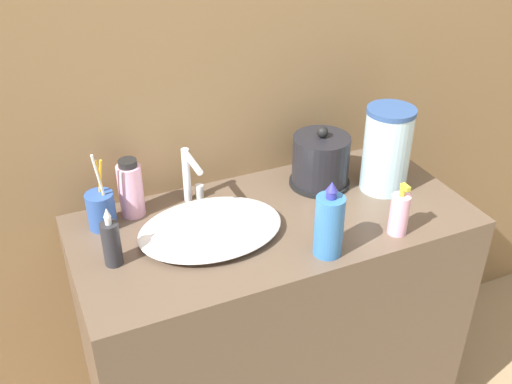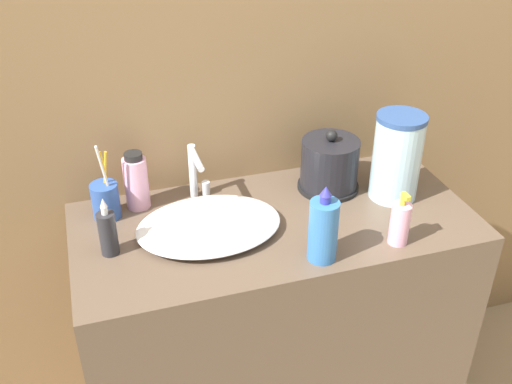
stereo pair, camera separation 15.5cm
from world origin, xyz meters
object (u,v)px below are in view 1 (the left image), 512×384
toothbrush_cup (101,210)px  faucet (190,174)px  shampoo_bottle (131,189)px  electric_kettle (321,162)px  hand_cream_bottle (111,242)px  mouthwash_bottle (329,225)px  lotion_bottle (399,214)px  water_pitcher (387,149)px

toothbrush_cup → faucet: bearing=4.1°
toothbrush_cup → shampoo_bottle: size_ratio=1.35×
electric_kettle → shampoo_bottle: bearing=173.1°
faucet → hand_cream_bottle: (-0.26, -0.19, -0.03)m
shampoo_bottle → hand_cream_bottle: bearing=-116.4°
shampoo_bottle → mouthwash_bottle: mouthwash_bottle is taller
lotion_bottle → hand_cream_bottle: hand_cream_bottle is taller
faucet → hand_cream_bottle: faucet is taller
faucet → water_pitcher: 0.56m
hand_cream_bottle → shampoo_bottle: bearing=63.6°
faucet → shampoo_bottle: size_ratio=0.97×
faucet → electric_kettle: size_ratio=0.87×
toothbrush_cup → lotion_bottle: 0.77m
electric_kettle → mouthwash_bottle: size_ratio=0.91×
shampoo_bottle → hand_cream_bottle: shampoo_bottle is taller
toothbrush_cup → shampoo_bottle: (0.09, 0.03, 0.03)m
lotion_bottle → water_pitcher: size_ratio=0.59×
toothbrush_cup → hand_cream_bottle: toothbrush_cup is taller
toothbrush_cup → shampoo_bottle: bearing=17.9°
electric_kettle → hand_cream_bottle: size_ratio=1.17×
lotion_bottle → water_pitcher: bearing=65.3°
water_pitcher → shampoo_bottle: bearing=167.2°
electric_kettle → mouthwash_bottle: mouthwash_bottle is taller
lotion_bottle → shampoo_bottle: size_ratio=0.89×
toothbrush_cup → mouthwash_bottle: 0.59m
faucet → shampoo_bottle: bearing=176.4°
faucet → mouthwash_bottle: (0.23, -0.36, -0.01)m
shampoo_bottle → mouthwash_bottle: bearing=-42.9°
water_pitcher → faucet: bearing=164.5°
water_pitcher → electric_kettle: bearing=149.4°
electric_kettle → hand_cream_bottle: 0.66m
toothbrush_cup → water_pitcher: bearing=-9.4°
mouthwash_bottle → shampoo_bottle: bearing=137.1°
electric_kettle → water_pitcher: (0.16, -0.09, 0.05)m
lotion_bottle → hand_cream_bottle: (-0.71, 0.17, 0.00)m
mouthwash_bottle → toothbrush_cup: bearing=145.0°
faucet → hand_cream_bottle: size_ratio=1.02×
mouthwash_bottle → hand_cream_bottle: mouthwash_bottle is taller
toothbrush_cup → water_pitcher: water_pitcher is taller
electric_kettle → toothbrush_cup: toothbrush_cup is taller
electric_kettle → lotion_bottle: (0.06, -0.30, -0.01)m
mouthwash_bottle → hand_cream_bottle: size_ratio=1.28×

